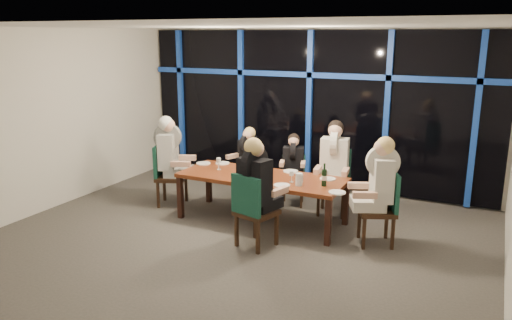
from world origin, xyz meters
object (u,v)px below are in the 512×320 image
object	(u,v)px
diner_far_left	(247,153)
wine_bottle	(324,177)
chair_far_right	(334,178)
dining_table	(262,180)
diner_end_left	(170,148)
diner_end_right	(379,175)
chair_far_mid	(293,177)
diner_far_right	(334,154)
chair_end_right	(384,204)
chair_end_left	(166,171)
diner_near_mid	(256,176)
water_pitcher	(299,179)
chair_far_left	(251,171)
chair_near_mid	(252,207)
diner_far_mid	(293,159)

from	to	relation	value
diner_far_left	wine_bottle	size ratio (longest dim) A/B	2.57
chair_far_right	wine_bottle	size ratio (longest dim) A/B	3.15
dining_table	wine_bottle	size ratio (longest dim) A/B	7.72
diner_end_left	diner_end_right	world-z (taller)	diner_end_left
chair_far_mid	chair_far_right	xyz separation A→B (m)	(0.77, -0.11, 0.12)
diner_end_left	chair_far_mid	bearing A→B (deg)	-82.94
diner_end_right	chair_far_right	bearing A→B (deg)	-160.92
chair_far_right	diner_far_right	size ratio (longest dim) A/B	1.03
chair_far_mid	chair_end_right	size ratio (longest dim) A/B	0.81
chair_end_left	diner_near_mid	size ratio (longest dim) A/B	1.03
diner_near_mid	water_pitcher	size ratio (longest dim) A/B	5.59
chair_far_right	diner_far_left	size ratio (longest dim) A/B	1.22
chair_far_left	diner_far_left	world-z (taller)	diner_far_left
chair_near_mid	diner_near_mid	bearing A→B (deg)	-90.00
diner_far_right	wine_bottle	distance (m)	0.92
chair_far_left	diner_far_mid	bearing A→B (deg)	20.60
diner_far_mid	water_pitcher	bearing A→B (deg)	-82.27
diner_far_right	wine_bottle	size ratio (longest dim) A/B	3.07
chair_far_left	diner_end_left	size ratio (longest dim) A/B	0.86
dining_table	wine_bottle	world-z (taller)	wine_bottle
chair_far_mid	chair_near_mid	xyz separation A→B (m)	(0.20, -2.00, 0.12)
diner_end_left	dining_table	bearing A→B (deg)	-112.05
diner_far_mid	wine_bottle	distance (m)	1.37
chair_end_right	chair_end_left	bearing A→B (deg)	-114.89
chair_end_right	chair_near_mid	world-z (taller)	chair_near_mid
dining_table	diner_far_mid	size ratio (longest dim) A/B	3.12
wine_bottle	diner_end_right	bearing A→B (deg)	-0.28
diner_end_left	diner_far_mid	bearing A→B (deg)	-84.89
diner_end_right	chair_near_mid	bearing A→B (deg)	-83.42
chair_near_mid	diner_near_mid	xyz separation A→B (m)	(0.02, 0.09, 0.42)
chair_near_mid	diner_near_mid	size ratio (longest dim) A/B	1.03
chair_end_left	chair_near_mid	distance (m)	2.36
diner_far_right	chair_far_right	bearing A→B (deg)	90.00
dining_table	diner_far_right	size ratio (longest dim) A/B	2.51
chair_end_left	diner_far_right	xyz separation A→B (m)	(2.73, 0.82, 0.42)
diner_far_left	wine_bottle	bearing A→B (deg)	-7.20
wine_bottle	water_pitcher	xyz separation A→B (m)	(-0.33, -0.15, -0.04)
chair_far_right	diner_near_mid	xyz separation A→B (m)	(-0.55, -1.81, 0.42)
water_pitcher	chair_end_left	bearing A→B (deg)	169.40
diner_far_mid	wine_bottle	world-z (taller)	diner_far_mid
chair_far_right	diner_far_mid	size ratio (longest dim) A/B	1.28
chair_far_right	dining_table	bearing A→B (deg)	-142.53
chair_far_right	diner_end_left	world-z (taller)	diner_end_left
diner_far_left	chair_far_mid	bearing A→B (deg)	30.10
diner_end_right	diner_near_mid	xyz separation A→B (m)	(-1.49, -0.81, 0.01)
dining_table	chair_end_left	size ratio (longest dim) A/B	2.44
chair_end_right	diner_far_right	size ratio (longest dim) A/B	1.02
chair_near_mid	diner_end_left	size ratio (longest dim) A/B	1.03
chair_end_left	diner_near_mid	xyz separation A→B (m)	(2.17, -0.90, 0.42)
dining_table	diner_end_left	world-z (taller)	diner_end_left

